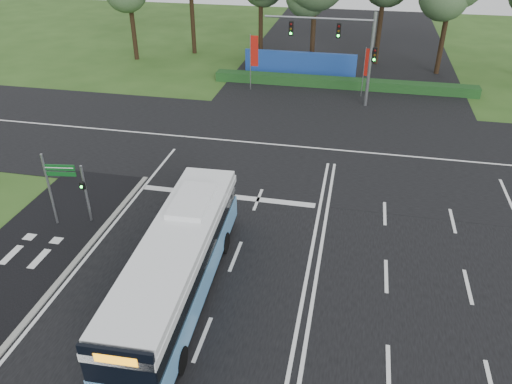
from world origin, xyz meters
TOP-DOWN VIEW (x-y plane):
  - ground at (0.00, 0.00)m, footprint 120.00×120.00m
  - road_main at (0.00, 0.00)m, footprint 20.00×120.00m
  - road_cross at (0.00, 12.00)m, footprint 120.00×14.00m
  - bike_path at (-12.50, -3.00)m, footprint 5.00×18.00m
  - kerb_strip at (-10.10, -3.00)m, footprint 0.25×18.00m
  - city_bus at (-4.84, -2.95)m, footprint 2.79×11.34m
  - pedestrian_signal at (-11.03, 1.29)m, footprint 0.29×0.40m
  - street_sign at (-12.22, 0.82)m, footprint 1.49×0.30m
  - banner_flag_left at (-7.29, 22.37)m, footprint 0.68×0.08m
  - banner_flag_mid at (1.82, 22.49)m, footprint 0.55×0.28m
  - traffic_light_gantry at (0.21, 20.50)m, footprint 8.41×0.28m
  - hedge at (0.00, 24.50)m, footprint 22.00×1.20m
  - blue_hoarding at (-4.00, 27.00)m, footprint 10.00×0.30m

SIDE VIEW (x-z plane):
  - ground at x=0.00m, z-range 0.00..0.00m
  - road_main at x=0.00m, z-range 0.00..0.04m
  - road_cross at x=0.00m, z-range 0.00..0.05m
  - bike_path at x=-12.50m, z-range 0.00..0.06m
  - kerb_strip at x=-10.10m, z-range 0.00..0.12m
  - hedge at x=0.00m, z-range 0.00..0.80m
  - blue_hoarding at x=-4.00m, z-range 0.00..2.20m
  - city_bus at x=-4.84m, z-range 0.01..3.24m
  - pedestrian_signal at x=-11.03m, z-range 0.14..3.25m
  - street_sign at x=-12.22m, z-range 0.51..4.35m
  - banner_flag_mid at x=1.82m, z-range 0.63..4.62m
  - banner_flag_left at x=-7.29m, z-range 0.70..5.30m
  - traffic_light_gantry at x=0.21m, z-range 1.16..8.16m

